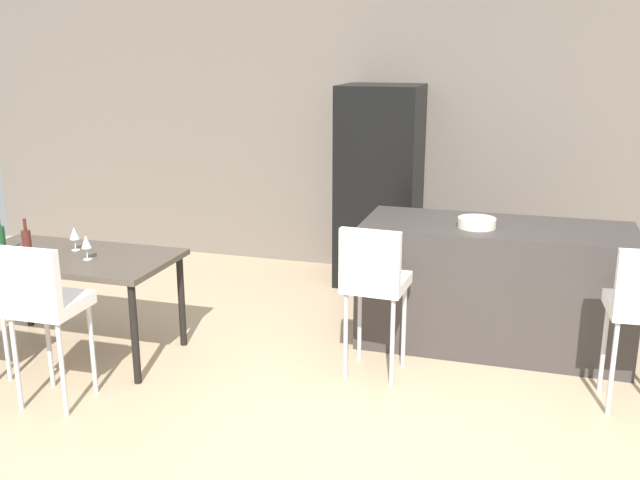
% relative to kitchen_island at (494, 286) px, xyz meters
% --- Properties ---
extents(ground_plane, '(10.00, 10.00, 0.00)m').
position_rel_kitchen_island_xyz_m(ground_plane, '(-0.69, -1.18, -0.46)').
color(ground_plane, tan).
extents(back_wall, '(10.00, 0.12, 2.90)m').
position_rel_kitchen_island_xyz_m(back_wall, '(-0.69, 1.66, 0.99)').
color(back_wall, '#665B51').
rests_on(back_wall, ground_plane).
extents(kitchen_island, '(1.93, 0.80, 0.92)m').
position_rel_kitchen_island_xyz_m(kitchen_island, '(0.00, 0.00, 0.00)').
color(kitchen_island, '#383330').
rests_on(kitchen_island, ground_plane).
extents(bar_chair_left, '(0.42, 0.42, 1.05)m').
position_rel_kitchen_island_xyz_m(bar_chair_left, '(-0.74, -0.78, 0.24)').
color(bar_chair_left, white).
rests_on(bar_chair_left, ground_plane).
extents(dining_table, '(1.48, 0.78, 0.74)m').
position_rel_kitchen_island_xyz_m(dining_table, '(-2.89, -1.02, 0.21)').
color(dining_table, '#4C4238').
rests_on(dining_table, ground_plane).
extents(dining_chair_far, '(0.41, 0.41, 1.05)m').
position_rel_kitchen_island_xyz_m(dining_chair_far, '(-2.55, -1.77, 0.24)').
color(dining_chair_far, white).
rests_on(dining_chair_far, ground_plane).
extents(wine_bottle_near, '(0.07, 0.07, 0.27)m').
position_rel_kitchen_island_xyz_m(wine_bottle_near, '(-3.37, -1.14, 0.39)').
color(wine_bottle_near, '#194723').
rests_on(wine_bottle_near, dining_table).
extents(wine_bottle_right, '(0.06, 0.06, 0.33)m').
position_rel_kitchen_island_xyz_m(wine_bottle_right, '(-2.98, -1.33, 0.41)').
color(wine_bottle_right, '#471E19').
rests_on(wine_bottle_right, dining_table).
extents(wine_glass_left, '(0.07, 0.07, 0.17)m').
position_rel_kitchen_island_xyz_m(wine_glass_left, '(-2.70, -1.08, 0.40)').
color(wine_glass_left, silver).
rests_on(wine_glass_left, dining_table).
extents(wine_glass_middle, '(0.07, 0.07, 0.17)m').
position_rel_kitchen_island_xyz_m(wine_glass_middle, '(-2.92, -0.90, 0.40)').
color(wine_glass_middle, silver).
rests_on(wine_glass_middle, dining_table).
extents(refrigerator, '(0.72, 0.68, 1.84)m').
position_rel_kitchen_island_xyz_m(refrigerator, '(-1.13, 1.22, 0.46)').
color(refrigerator, black).
rests_on(refrigerator, ground_plane).
extents(fruit_bowl, '(0.27, 0.27, 0.07)m').
position_rel_kitchen_island_xyz_m(fruit_bowl, '(-0.14, -0.10, 0.50)').
color(fruit_bowl, beige).
rests_on(fruit_bowl, kitchen_island).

